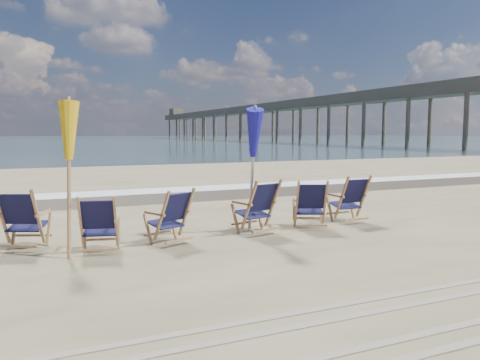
{
  "coord_description": "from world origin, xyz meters",
  "views": [
    {
      "loc": [
        -3.69,
        -6.16,
        1.83
      ],
      "look_at": [
        0.0,
        2.2,
        0.9
      ],
      "focal_mm": 35.0,
      "sensor_mm": 36.0,
      "label": 1
    }
  ],
  "objects_px": {
    "beach_chair_2": "(187,214)",
    "beach_chair_3": "(273,205)",
    "beach_chair_0": "(38,219)",
    "umbrella_blue": "(252,134)",
    "beach_chair_5": "(364,198)",
    "beach_chair_4": "(325,205)",
    "fishing_pier": "(270,118)",
    "umbrella_yellow": "(67,139)",
    "beach_chair_1": "(116,224)"
  },
  "relations": [
    {
      "from": "beach_chair_0",
      "to": "beach_chair_1",
      "type": "height_order",
      "value": "beach_chair_0"
    },
    {
      "from": "beach_chair_0",
      "to": "beach_chair_4",
      "type": "height_order",
      "value": "beach_chair_0"
    },
    {
      "from": "beach_chair_4",
      "to": "fishing_pier",
      "type": "xyz_separation_m",
      "value": [
        36.7,
        72.83,
        4.17
      ]
    },
    {
      "from": "beach_chair_4",
      "to": "beach_chair_0",
      "type": "bearing_deg",
      "value": 17.42
    },
    {
      "from": "beach_chair_4",
      "to": "umbrella_blue",
      "type": "height_order",
      "value": "umbrella_blue"
    },
    {
      "from": "beach_chair_2",
      "to": "beach_chair_3",
      "type": "distance_m",
      "value": 1.67
    },
    {
      "from": "beach_chair_5",
      "to": "umbrella_yellow",
      "type": "height_order",
      "value": "umbrella_yellow"
    },
    {
      "from": "beach_chair_2",
      "to": "beach_chair_5",
      "type": "bearing_deg",
      "value": 159.32
    },
    {
      "from": "umbrella_blue",
      "to": "fishing_pier",
      "type": "bearing_deg",
      "value": 62.3
    },
    {
      "from": "beach_chair_2",
      "to": "beach_chair_4",
      "type": "bearing_deg",
      "value": 154.47
    },
    {
      "from": "fishing_pier",
      "to": "beach_chair_1",
      "type": "bearing_deg",
      "value": -119.07
    },
    {
      "from": "beach_chair_0",
      "to": "fishing_pier",
      "type": "relative_size",
      "value": 0.01
    },
    {
      "from": "beach_chair_1",
      "to": "beach_chair_2",
      "type": "xyz_separation_m",
      "value": [
        1.21,
        0.29,
        0.01
      ]
    },
    {
      "from": "beach_chair_2",
      "to": "beach_chair_4",
      "type": "distance_m",
      "value": 2.7
    },
    {
      "from": "beach_chair_3",
      "to": "umbrella_blue",
      "type": "distance_m",
      "value": 1.36
    },
    {
      "from": "umbrella_yellow",
      "to": "beach_chair_2",
      "type": "bearing_deg",
      "value": 7.22
    },
    {
      "from": "beach_chair_3",
      "to": "beach_chair_2",
      "type": "bearing_deg",
      "value": -11.67
    },
    {
      "from": "umbrella_blue",
      "to": "fishing_pier",
      "type": "distance_m",
      "value": 82.07
    },
    {
      "from": "beach_chair_3",
      "to": "beach_chair_5",
      "type": "distance_m",
      "value": 2.17
    },
    {
      "from": "beach_chair_0",
      "to": "umbrella_blue",
      "type": "xyz_separation_m",
      "value": [
        3.55,
        -0.23,
        1.31
      ]
    },
    {
      "from": "beach_chair_5",
      "to": "fishing_pier",
      "type": "height_order",
      "value": "fishing_pier"
    },
    {
      "from": "beach_chair_1",
      "to": "fishing_pier",
      "type": "height_order",
      "value": "fishing_pier"
    },
    {
      "from": "beach_chair_1",
      "to": "umbrella_blue",
      "type": "height_order",
      "value": "umbrella_blue"
    },
    {
      "from": "beach_chair_1",
      "to": "beach_chair_3",
      "type": "xyz_separation_m",
      "value": [
        2.88,
        0.36,
        0.05
      ]
    },
    {
      "from": "beach_chair_2",
      "to": "beach_chair_4",
      "type": "height_order",
      "value": "beach_chair_4"
    },
    {
      "from": "beach_chair_5",
      "to": "umbrella_blue",
      "type": "distance_m",
      "value": 2.88
    },
    {
      "from": "beach_chair_4",
      "to": "beach_chair_5",
      "type": "bearing_deg",
      "value": -143.18
    },
    {
      "from": "beach_chair_4",
      "to": "umbrella_yellow",
      "type": "height_order",
      "value": "umbrella_yellow"
    },
    {
      "from": "beach_chair_0",
      "to": "beach_chair_2",
      "type": "relative_size",
      "value": 1.06
    },
    {
      "from": "beach_chair_3",
      "to": "beach_chair_5",
      "type": "relative_size",
      "value": 1.03
    },
    {
      "from": "umbrella_yellow",
      "to": "fishing_pier",
      "type": "height_order",
      "value": "fishing_pier"
    },
    {
      "from": "beach_chair_1",
      "to": "beach_chair_5",
      "type": "relative_size",
      "value": 0.92
    },
    {
      "from": "beach_chair_0",
      "to": "beach_chair_5",
      "type": "height_order",
      "value": "beach_chair_0"
    },
    {
      "from": "beach_chair_4",
      "to": "beach_chair_1",
      "type": "bearing_deg",
      "value": 25.54
    },
    {
      "from": "beach_chair_0",
      "to": "beach_chair_3",
      "type": "height_order",
      "value": "beach_chair_3"
    },
    {
      "from": "beach_chair_0",
      "to": "umbrella_yellow",
      "type": "xyz_separation_m",
      "value": [
        0.43,
        -0.59,
        1.24
      ]
    },
    {
      "from": "umbrella_yellow",
      "to": "umbrella_blue",
      "type": "distance_m",
      "value": 3.14
    },
    {
      "from": "fishing_pier",
      "to": "beach_chair_0",
      "type": "bearing_deg",
      "value": -119.93
    },
    {
      "from": "beach_chair_2",
      "to": "umbrella_yellow",
      "type": "relative_size",
      "value": 0.41
    },
    {
      "from": "beach_chair_3",
      "to": "umbrella_blue",
      "type": "height_order",
      "value": "umbrella_blue"
    },
    {
      "from": "beach_chair_3",
      "to": "umbrella_blue",
      "type": "relative_size",
      "value": 0.43
    },
    {
      "from": "beach_chair_1",
      "to": "beach_chair_5",
      "type": "bearing_deg",
      "value": -159.79
    },
    {
      "from": "beach_chair_0",
      "to": "fishing_pier",
      "type": "bearing_deg",
      "value": -97.18
    },
    {
      "from": "beach_chair_0",
      "to": "beach_chair_3",
      "type": "bearing_deg",
      "value": -161.45
    },
    {
      "from": "beach_chair_0",
      "to": "beach_chair_4",
      "type": "relative_size",
      "value": 1.04
    },
    {
      "from": "beach_chair_0",
      "to": "beach_chair_4",
      "type": "xyz_separation_m",
      "value": [
        4.97,
        -0.44,
        -0.02
      ]
    },
    {
      "from": "beach_chair_3",
      "to": "beach_chair_5",
      "type": "xyz_separation_m",
      "value": [
        2.16,
        0.14,
        -0.01
      ]
    },
    {
      "from": "beach_chair_5",
      "to": "beach_chair_3",
      "type": "bearing_deg",
      "value": 3.03
    },
    {
      "from": "beach_chair_2",
      "to": "beach_chair_3",
      "type": "bearing_deg",
      "value": 158.6
    },
    {
      "from": "beach_chair_2",
      "to": "umbrella_yellow",
      "type": "distance_m",
      "value": 2.25
    }
  ]
}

